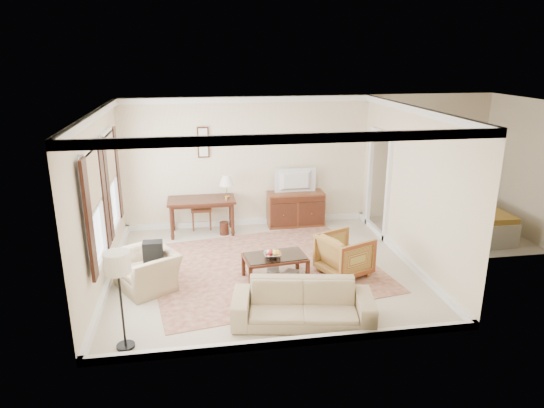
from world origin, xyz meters
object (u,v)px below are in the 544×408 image
object	(u,v)px
sofa	(303,297)
tv	(296,173)
coffee_table	(275,261)
sideboard	(295,209)
writing_desk	(202,204)
striped_armchair	(345,253)
club_armchair	(147,264)

from	to	relation	value
sofa	tv	bearing A→B (deg)	89.81
tv	coffee_table	bearing A→B (deg)	70.80
sideboard	coffee_table	size ratio (longest dim) A/B	1.13
writing_desk	tv	size ratio (longest dim) A/B	1.62
sofa	sideboard	bearing A→B (deg)	89.86
writing_desk	sideboard	distance (m)	2.14
sideboard	sofa	bearing A→B (deg)	-100.39
sideboard	striped_armchair	world-z (taller)	striped_armchair
writing_desk	coffee_table	world-z (taller)	writing_desk
sideboard	club_armchair	xyz separation A→B (m)	(-3.08, -2.62, 0.04)
writing_desk	tv	xyz separation A→B (m)	(2.11, 0.17, 0.55)
striped_armchair	sofa	xyz separation A→B (m)	(-1.09, -1.47, -0.01)
coffee_table	sideboard	bearing A→B (deg)	70.93
tv	sofa	xyz separation A→B (m)	(-0.75, -4.09, -0.82)
writing_desk	striped_armchair	world-z (taller)	striped_armchair
coffee_table	sofa	distance (m)	1.45
tv	coffee_table	distance (m)	2.94
sideboard	coffee_table	world-z (taller)	sideboard
writing_desk	coffee_table	xyz separation A→B (m)	(1.19, -2.48, -0.33)
club_armchair	writing_desk	bearing A→B (deg)	128.01
writing_desk	sofa	distance (m)	4.16
tv	writing_desk	bearing A→B (deg)	4.48
sofa	striped_armchair	bearing A→B (deg)	63.63
coffee_table	striped_armchair	size ratio (longest dim) A/B	1.38
tv	striped_armchair	bearing A→B (deg)	97.26
writing_desk	sofa	bearing A→B (deg)	-70.90
tv	club_armchair	world-z (taller)	tv
sideboard	sofa	world-z (taller)	sofa
writing_desk	striped_armchair	xyz separation A→B (m)	(2.45, -2.46, -0.27)
club_armchair	sofa	world-z (taller)	club_armchair
writing_desk	sideboard	bearing A→B (deg)	5.02
coffee_table	sofa	bearing A→B (deg)	-83.35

